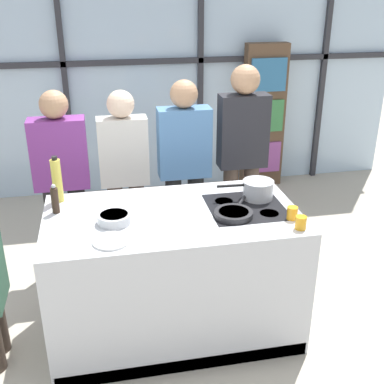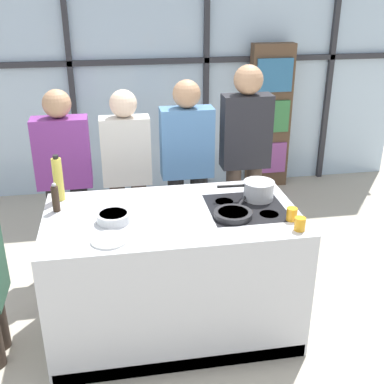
# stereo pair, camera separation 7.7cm
# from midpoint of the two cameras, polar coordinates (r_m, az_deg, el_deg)

# --- Properties ---
(ground_plane) EXTENTS (18.00, 18.00, 0.00)m
(ground_plane) POSITION_cam_midpoint_polar(r_m,az_deg,el_deg) (3.75, -1.53, -15.49)
(ground_plane) COLOR #BCB29E
(back_window_wall) EXTENTS (6.40, 0.10, 2.80)m
(back_window_wall) POSITION_cam_midpoint_polar(r_m,az_deg,el_deg) (5.69, -5.82, 13.82)
(back_window_wall) COLOR silver
(back_window_wall) RESTS_ON ground_plane
(bookshelf) EXTENTS (0.50, 0.19, 1.73)m
(bookshelf) POSITION_cam_midpoint_polar(r_m,az_deg,el_deg) (5.93, 9.54, 8.70)
(bookshelf) COLOR brown
(bookshelf) RESTS_ON ground_plane
(demo_island) EXTENTS (1.71, 0.95, 0.94)m
(demo_island) POSITION_cam_midpoint_polar(r_m,az_deg,el_deg) (3.47, -1.59, -9.49)
(demo_island) COLOR silver
(demo_island) RESTS_ON ground_plane
(spectator_far_left) EXTENTS (0.45, 0.22, 1.61)m
(spectator_far_left) POSITION_cam_midpoint_polar(r_m,az_deg,el_deg) (4.11, -14.33, 2.07)
(spectator_far_left) COLOR black
(spectator_far_left) RESTS_ON ground_plane
(spectator_center_left) EXTENTS (0.41, 0.22, 1.58)m
(spectator_center_left) POSITION_cam_midpoint_polar(r_m,az_deg,el_deg) (4.09, -7.17, 2.56)
(spectator_center_left) COLOR #47382D
(spectator_center_left) RESTS_ON ground_plane
(spectator_center_right) EXTENTS (0.44, 0.23, 1.65)m
(spectator_center_right) POSITION_cam_midpoint_polar(r_m,az_deg,el_deg) (4.13, -0.07, 3.39)
(spectator_center_right) COLOR black
(spectator_center_right) RESTS_ON ground_plane
(spectator_far_right) EXTENTS (0.42, 0.25, 1.75)m
(spectator_far_right) POSITION_cam_midpoint_polar(r_m,az_deg,el_deg) (4.22, 6.84, 4.78)
(spectator_far_right) COLOR #47382D
(spectator_far_right) RESTS_ON ground_plane
(frying_pan) EXTENTS (0.32, 0.42, 0.04)m
(frying_pan) POSITION_cam_midpoint_polar(r_m,az_deg,el_deg) (3.20, 5.61, -2.55)
(frying_pan) COLOR #232326
(frying_pan) RESTS_ON demo_island
(saucepan) EXTENTS (0.41, 0.22, 0.13)m
(saucepan) POSITION_cam_midpoint_polar(r_m,az_deg,el_deg) (3.45, 8.50, 0.27)
(saucepan) COLOR silver
(saucepan) RESTS_ON demo_island
(white_plate) EXTENTS (0.23, 0.23, 0.01)m
(white_plate) POSITION_cam_midpoint_polar(r_m,az_deg,el_deg) (2.93, -9.03, -5.63)
(white_plate) COLOR white
(white_plate) RESTS_ON demo_island
(mixing_bowl) EXTENTS (0.22, 0.22, 0.06)m
(mixing_bowl) POSITION_cam_midpoint_polar(r_m,az_deg,el_deg) (3.14, -8.59, -2.96)
(mixing_bowl) COLOR silver
(mixing_bowl) RESTS_ON demo_island
(oil_bottle) EXTENTS (0.07, 0.07, 0.33)m
(oil_bottle) POSITION_cam_midpoint_polar(r_m,az_deg,el_deg) (3.49, -14.97, 1.50)
(oil_bottle) COLOR #E0CC4C
(oil_bottle) RESTS_ON demo_island
(pepper_grinder) EXTENTS (0.05, 0.05, 0.21)m
(pepper_grinder) POSITION_cam_midpoint_polar(r_m,az_deg,el_deg) (3.34, -15.25, -0.72)
(pepper_grinder) COLOR #332319
(pepper_grinder) RESTS_ON demo_island
(juice_glass_near) EXTENTS (0.07, 0.07, 0.09)m
(juice_glass_near) POSITION_cam_midpoint_polar(r_m,az_deg,el_deg) (3.08, 13.38, -3.71)
(juice_glass_near) COLOR orange
(juice_glass_near) RESTS_ON demo_island
(juice_glass_far) EXTENTS (0.07, 0.07, 0.09)m
(juice_glass_far) POSITION_cam_midpoint_polar(r_m,az_deg,el_deg) (3.20, 12.44, -2.58)
(juice_glass_far) COLOR orange
(juice_glass_far) RESTS_ON demo_island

